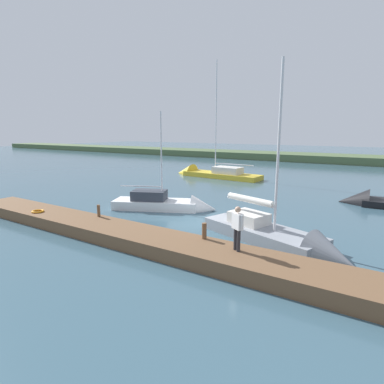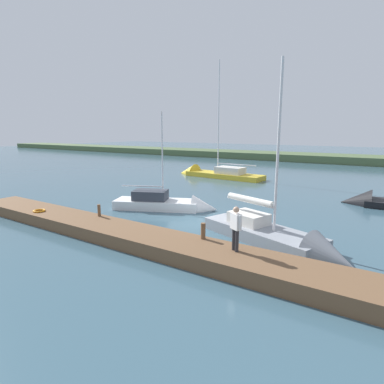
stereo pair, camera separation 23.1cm
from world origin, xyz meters
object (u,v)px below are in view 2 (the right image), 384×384
Objects in this scene: life_ring_buoy at (39,211)px; person_on_dock at (236,225)px; mooring_post_far at (203,231)px; sailboat_far_left at (212,175)px; mooring_post_near at (99,210)px; sailboat_outer_mooring at (170,206)px; sailboat_far_right at (282,242)px.

person_on_dock reaches higher than life_ring_buoy.
sailboat_far_left is (10.99, -19.94, -0.78)m from mooring_post_far.
mooring_post_far is at bearing 122.67° from sailboat_far_left.
person_on_dock reaches higher than mooring_post_near.
sailboat_outer_mooring is at bearing -98.44° from mooring_post_near.
mooring_post_far is 1.92m from person_on_dock.
mooring_post_near is 6.54m from mooring_post_far.
sailboat_outer_mooring is 8.80m from sailboat_far_right.
sailboat_far_right is at bearing 14.80° from person_on_dock.
person_on_dock is (-12.73, 20.43, 1.45)m from sailboat_far_left.
sailboat_far_left reaches higher than life_ring_buoy.
sailboat_outer_mooring reaches higher than person_on_dock.
sailboat_far_right is at bearing -164.32° from mooring_post_near.
sailboat_outer_mooring is at bearing -124.33° from life_ring_buoy.
sailboat_outer_mooring is 0.78× the size of sailboat_far_right.
mooring_post_far is (-6.54, 0.00, 0.02)m from mooring_post_near.
life_ring_buoy is 13.36m from sailboat_far_right.
mooring_post_far is at bearing -66.70° from sailboat_outer_mooring.
life_ring_buoy is 11.98m from person_on_dock.
life_ring_buoy is 0.07× the size of sailboat_far_right.
sailboat_far_right is 3.50m from person_on_dock.
sailboat_far_right reaches higher than mooring_post_far.
mooring_post_far reaches higher than life_ring_buoy.
sailboat_far_left is 22.07m from sailboat_far_right.
mooring_post_near is at bearing -145.44° from sailboat_far_right.
sailboat_outer_mooring is 9.56m from person_on_dock.
mooring_post_near reaches higher than life_ring_buoy.
life_ring_buoy is at bearing 18.46° from mooring_post_near.
person_on_dock is at bearing -61.79° from sailboat_outer_mooring.
sailboat_outer_mooring is (-0.78, -5.27, -0.73)m from mooring_post_near.
sailboat_far_right is 5.23× the size of person_on_dock.
person_on_dock is (-8.27, 0.49, 0.69)m from mooring_post_near.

